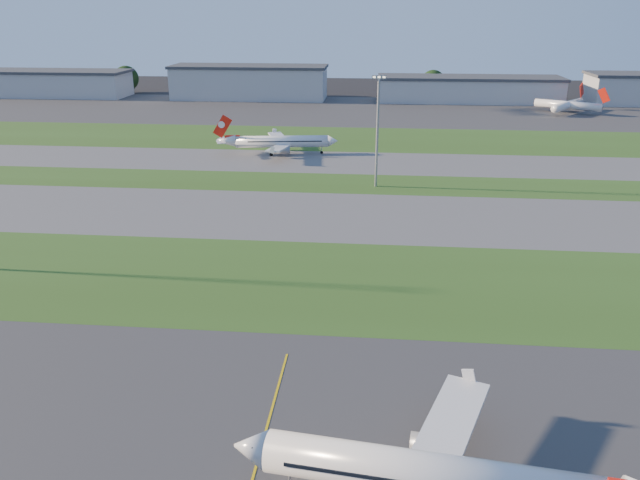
# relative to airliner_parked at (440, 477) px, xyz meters

# --- Properties ---
(grass_strip_a) EXTENTS (300.00, 34.00, 0.01)m
(grass_strip_a) POSITION_rel_airliner_parked_xyz_m (-21.26, 46.33, -3.91)
(grass_strip_a) COLOR #2D4D19
(grass_strip_a) RESTS_ON ground
(taxiway_a) EXTENTS (300.00, 32.00, 0.01)m
(taxiway_a) POSITION_rel_airliner_parked_xyz_m (-21.26, 79.33, -3.91)
(taxiway_a) COLOR #515154
(taxiway_a) RESTS_ON ground
(grass_strip_b) EXTENTS (300.00, 18.00, 0.01)m
(grass_strip_b) POSITION_rel_airliner_parked_xyz_m (-21.26, 104.33, -3.91)
(grass_strip_b) COLOR #2D4D19
(grass_strip_b) RESTS_ON ground
(taxiway_b) EXTENTS (300.00, 26.00, 0.01)m
(taxiway_b) POSITION_rel_airliner_parked_xyz_m (-21.26, 126.33, -3.91)
(taxiway_b) COLOR #515154
(taxiway_b) RESTS_ON ground
(grass_strip_c) EXTENTS (300.00, 40.00, 0.01)m
(grass_strip_c) POSITION_rel_airliner_parked_xyz_m (-21.26, 159.33, -3.91)
(grass_strip_c) COLOR #2D4D19
(grass_strip_c) RESTS_ON ground
(apron_far) EXTENTS (400.00, 80.00, 0.01)m
(apron_far) POSITION_rel_airliner_parked_xyz_m (-21.26, 219.33, -3.91)
(apron_far) COLOR #333335
(apron_far) RESTS_ON ground
(airliner_parked) EXTENTS (35.63, 30.06, 11.14)m
(airliner_parked) POSITION_rel_airliner_parked_xyz_m (0.00, 0.00, 0.00)
(airliner_parked) COLOR silver
(airliner_parked) RESTS_ON ground
(airliner_taxiing) EXTENTS (32.88, 27.71, 10.29)m
(airliner_taxiing) POSITION_rel_airliner_parked_xyz_m (-34.04, 134.80, -0.30)
(airliner_taxiing) COLOR silver
(airliner_taxiing) RESTS_ON ground
(mini_jet_near) EXTENTS (18.45, 23.99, 9.48)m
(mini_jet_near) POSITION_rel_airliner_parked_xyz_m (69.47, 219.89, -0.63)
(mini_jet_near) COLOR silver
(mini_jet_near) RESTS_ON ground
(mini_jet_far) EXTENTS (25.64, 15.79, 9.48)m
(mini_jet_far) POSITION_rel_airliner_parked_xyz_m (69.53, 219.85, -0.63)
(mini_jet_far) COLOR silver
(mini_jet_far) RESTS_ON ground
(light_mast_centre) EXTENTS (3.20, 0.70, 25.80)m
(light_mast_centre) POSITION_rel_airliner_parked_xyz_m (-6.26, 102.33, 10.90)
(light_mast_centre) COLOR gray
(light_mast_centre) RESTS_ON ground
(hangar_far_west) EXTENTS (91.80, 23.00, 12.20)m
(hangar_far_west) POSITION_rel_airliner_parked_xyz_m (-171.26, 249.33, 2.22)
(hangar_far_west) COLOR #9C9EA4
(hangar_far_west) RESTS_ON ground
(hangar_west) EXTENTS (71.40, 23.00, 15.20)m
(hangar_west) POSITION_rel_airliner_parked_xyz_m (-66.26, 249.33, 3.73)
(hangar_west) COLOR #9C9EA4
(hangar_west) RESTS_ON ground
(hangar_east) EXTENTS (81.60, 23.00, 11.20)m
(hangar_east) POSITION_rel_airliner_parked_xyz_m (33.74, 249.33, 1.72)
(hangar_east) COLOR #9C9EA4
(hangar_east) RESTS_ON ground
(tree_west) EXTENTS (12.10, 12.10, 13.20)m
(tree_west) POSITION_rel_airliner_parked_xyz_m (-131.26, 264.33, 3.23)
(tree_west) COLOR black
(tree_west) RESTS_ON ground
(tree_mid_west) EXTENTS (9.90, 9.90, 10.80)m
(tree_mid_west) POSITION_rel_airliner_parked_xyz_m (-41.26, 260.33, 1.92)
(tree_mid_west) COLOR black
(tree_mid_west) RESTS_ON ground
(tree_mid_east) EXTENTS (11.55, 11.55, 12.60)m
(tree_mid_east) POSITION_rel_airliner_parked_xyz_m (18.74, 263.33, 2.90)
(tree_mid_east) COLOR black
(tree_mid_east) RESTS_ON ground
(tree_east) EXTENTS (10.45, 10.45, 11.40)m
(tree_east) POSITION_rel_airliner_parked_xyz_m (93.74, 261.33, 2.25)
(tree_east) COLOR black
(tree_east) RESTS_ON ground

